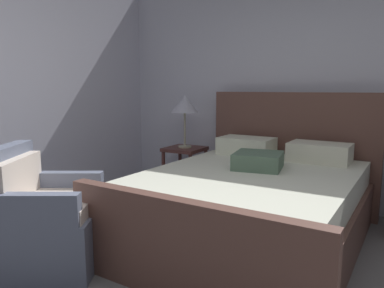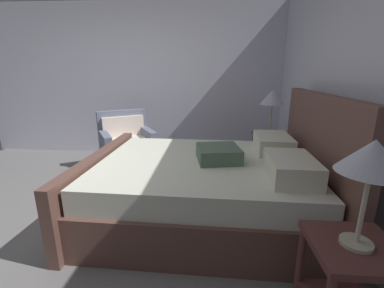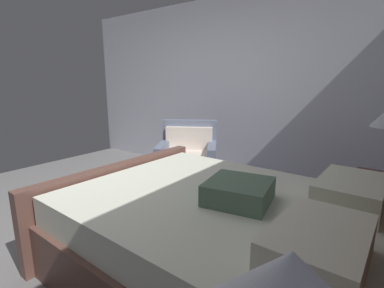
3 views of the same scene
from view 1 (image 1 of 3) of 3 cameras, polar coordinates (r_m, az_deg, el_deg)
name	(u,v)px [view 1 (image 1 of 3)]	position (r m, az deg, el deg)	size (l,w,h in m)	color
wall_back	(320,90)	(4.27, 19.32, 8.00)	(4.98, 0.12, 2.60)	silver
bed	(254,200)	(3.26, 9.72, -8.67)	(1.88, 2.31, 1.28)	brown
nightstand_left	(185,163)	(4.51, -1.13, -3.01)	(0.44, 0.44, 0.60)	#562F2A
table_lamp_left	(185,105)	(4.42, -1.15, 6.11)	(0.33, 0.33, 0.64)	#B7B293
armchair	(44,220)	(2.99, -22.20, -10.90)	(0.99, 0.99, 0.90)	slate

